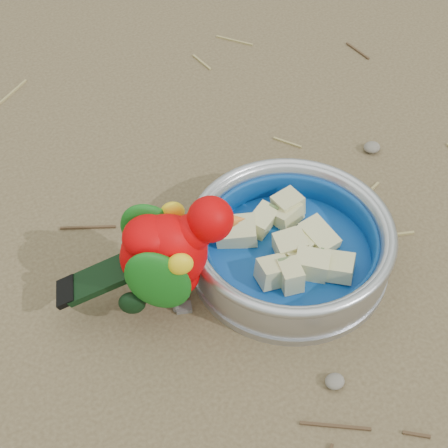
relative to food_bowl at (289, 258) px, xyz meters
name	(u,v)px	position (x,y,z in m)	size (l,w,h in m)	color
ground	(229,254)	(-0.06, 0.04, -0.01)	(60.00, 60.00, 0.00)	brown
food_bowl	(289,258)	(0.00, 0.00, 0.00)	(0.23, 0.23, 0.02)	#B2B2BA
bowl_wall	(291,241)	(0.00, 0.00, 0.03)	(0.23, 0.23, 0.04)	#B2B2BA
fruit_wedges	(290,245)	(0.00, 0.00, 0.02)	(0.14, 0.14, 0.03)	beige
lory_parrot	(168,261)	(-0.15, 0.01, 0.07)	(0.09, 0.18, 0.15)	#CC0003
ground_debris	(202,241)	(-0.08, 0.07, -0.01)	(0.90, 0.80, 0.01)	#9B8A53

